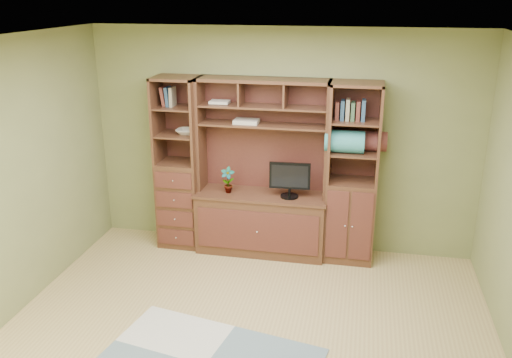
% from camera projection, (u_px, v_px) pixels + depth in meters
% --- Properties ---
extents(room, '(4.60, 4.10, 2.64)m').
position_uv_depth(room, '(244.00, 204.00, 4.45)').
color(room, tan).
rests_on(room, ground).
extents(center_hutch, '(1.54, 0.53, 2.05)m').
position_uv_depth(center_hutch, '(261.00, 170.00, 6.18)').
color(center_hutch, '#4A2919').
rests_on(center_hutch, ground).
extents(left_tower, '(0.50, 0.45, 2.05)m').
position_uv_depth(left_tower, '(179.00, 163.00, 6.41)').
color(left_tower, '#4A2919').
rests_on(left_tower, ground).
extents(right_tower, '(0.55, 0.45, 2.05)m').
position_uv_depth(right_tower, '(352.00, 174.00, 6.03)').
color(right_tower, '#4A2919').
rests_on(right_tower, ground).
extents(monitor, '(0.47, 0.23, 0.57)m').
position_uv_depth(monitor, '(290.00, 174.00, 6.09)').
color(monitor, black).
rests_on(monitor, center_hutch).
extents(orchid, '(0.16, 0.11, 0.31)m').
position_uv_depth(orchid, '(228.00, 180.00, 6.27)').
color(orchid, '#B7623E').
rests_on(orchid, center_hutch).
extents(magazines, '(0.28, 0.20, 0.04)m').
position_uv_depth(magazines, '(246.00, 121.00, 6.12)').
color(magazines, beige).
rests_on(magazines, center_hutch).
extents(bowl, '(0.24, 0.24, 0.06)m').
position_uv_depth(bowl, '(187.00, 132.00, 6.26)').
color(bowl, silver).
rests_on(bowl, left_tower).
extents(blanket_teal, '(0.42, 0.24, 0.24)m').
position_uv_depth(blanket_teal, '(345.00, 142.00, 5.87)').
color(blanket_teal, teal).
rests_on(blanket_teal, right_tower).
extents(blanket_red, '(0.39, 0.22, 0.22)m').
position_uv_depth(blanket_red, '(369.00, 141.00, 5.95)').
color(blanket_red, brown).
rests_on(blanket_red, right_tower).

